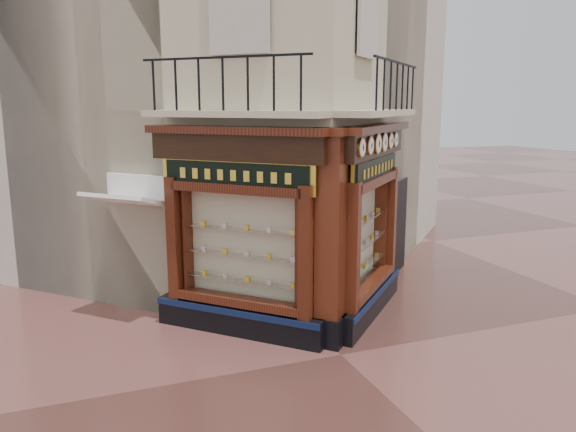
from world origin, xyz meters
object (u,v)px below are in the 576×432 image
signboard_left (235,175)px  corner_pilaster (330,242)px  clock_e (390,141)px  clock_a (361,148)px  awning (131,319)px  signboard_right (376,169)px  clock_f (395,140)px  clock_b (370,146)px  clock_c (378,144)px  clock_d (384,142)px

signboard_left → corner_pilaster: bearing=-169.8°
corner_pilaster → clock_e: (2.01, 1.41, 1.67)m
clock_a → awning: 5.92m
clock_a → signboard_right: bearing=4.5°
corner_pilaster → awning: bearing=96.8°
clock_f → signboard_left: bearing=145.6°
corner_pilaster → clock_b: (0.93, 0.33, 1.67)m
signboard_right → clock_b: bearing=-172.7°
awning → signboard_right: bearing=-153.4°
signboard_left → awning: bearing=4.3°
corner_pilaster → signboard_right: size_ratio=1.85×
corner_pilaster → clock_e: 2.97m
clock_a → clock_b: (0.39, 0.39, 0.00)m
clock_c → clock_d: bearing=0.0°
clock_c → awning: clock_c is taller
clock_a → clock_e: clock_a is taller
clock_c → clock_d: clock_c is taller
clock_b → awning: size_ratio=0.22×
clock_c → clock_d: 0.49m
clock_a → clock_b: same height
clock_e → clock_f: size_ratio=1.04×
clock_c → clock_a: bearing=-180.0°
signboard_left → signboard_right: (2.92, 0.00, 0.00)m
clock_c → clock_e: clock_c is taller
clock_e → signboard_left: clock_e is taller
clock_a → signboard_right: clock_a is taller
clock_e → awning: (-5.32, 1.19, -3.62)m
clock_b → clock_c: size_ratio=0.87×
clock_d → signboard_right: (-0.19, -0.03, -0.52)m
clock_b → clock_d: (0.72, 0.72, 0.00)m
awning → signboard_right: signboard_right is taller
clock_b → signboard_left: bearing=119.0°
clock_b → signboard_left: clock_b is taller
clock_a → clock_f: bearing=0.0°
clock_d → corner_pilaster: bearing=167.4°
clock_f → signboard_left: 3.89m
clock_c → corner_pilaster: bearing=163.3°
clock_f → signboard_right: size_ratio=0.15×
clock_a → signboard_right: size_ratio=0.16×
clock_e → clock_f: clock_e is taller
awning → signboard_left: size_ratio=0.69×
clock_a → awning: bearing=100.4°
clock_a → signboard_left: (-2.01, 1.07, -0.52)m
clock_b → clock_c: bearing=-0.0°
clock_d → clock_f: bearing=0.0°
awning → clock_d: bearing=-152.4°
corner_pilaster → clock_f: bearing=-8.5°
clock_d → awning: 6.33m
clock_b → signboard_right: clock_b is taller
clock_a → clock_e: 2.07m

